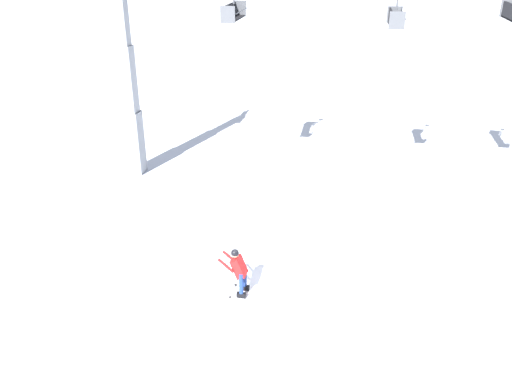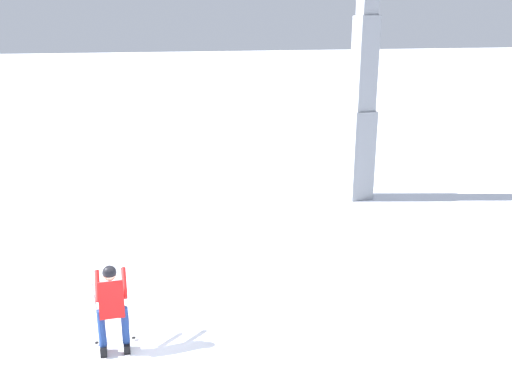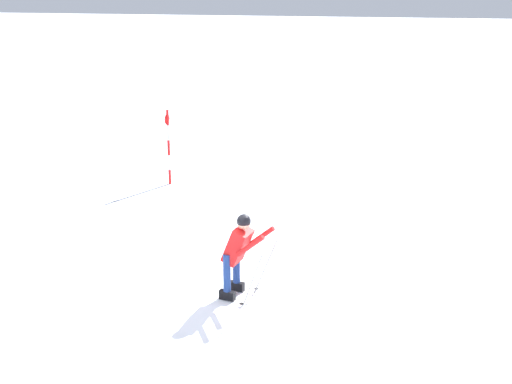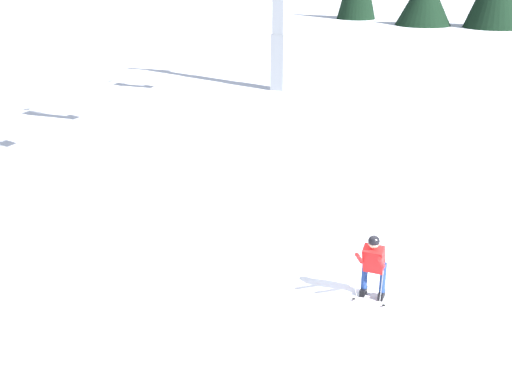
# 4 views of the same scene
# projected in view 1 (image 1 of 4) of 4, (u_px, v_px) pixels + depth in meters

# --- Properties ---
(ground_plane) EXTENTS (260.00, 260.00, 0.00)m
(ground_plane) POSITION_uv_depth(u_px,v_px,m) (258.00, 283.00, 16.47)
(ground_plane) COLOR white
(skier_carving_main) EXTENTS (1.77, 0.73, 1.67)m
(skier_carving_main) POSITION_uv_depth(u_px,v_px,m) (239.00, 269.00, 15.61)
(skier_carving_main) COLOR white
(skier_carving_main) RESTS_ON ground_plane
(lift_tower_near) EXTENTS (0.76, 2.50, 9.29)m
(lift_tower_near) POSITION_uv_depth(u_px,v_px,m) (129.00, 91.00, 22.95)
(lift_tower_near) COLOR gray
(lift_tower_near) RESTS_ON ground_plane
(chairlift_seat_nearest) EXTENTS (0.61, 2.24, 2.22)m
(chairlift_seat_nearest) POSITION_uv_depth(u_px,v_px,m) (232.00, 11.00, 20.71)
(chairlift_seat_nearest) COLOR black
(chairlift_seat_second) EXTENTS (0.61, 1.83, 2.32)m
(chairlift_seat_second) POSITION_uv_depth(u_px,v_px,m) (394.00, 17.00, 19.72)
(chairlift_seat_second) COLOR black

